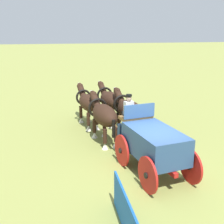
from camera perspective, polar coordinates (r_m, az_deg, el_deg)
The scene contains 7 objects.
ground_plane at distance 10.96m, azimuth 8.31°, elevation -12.09°, with size 220.00×220.00×0.00m, color olive.
show_wagon at distance 10.58m, azimuth 8.13°, elevation -6.14°, with size 5.68×2.18×2.72m.
draft_horse_rear_near at distance 13.29m, azimuth -1.72°, elevation -0.63°, with size 3.22×1.24×2.18m.
draft_horse_rear_off at distance 13.74m, azimuth 3.39°, elevation 0.22°, with size 3.12×1.23×2.26m.
draft_horse_lead_near at distance 15.69m, azimuth -4.96°, elevation 1.85°, with size 3.15×1.14×2.16m.
draft_horse_lead_off at distance 16.08m, azimuth -0.50°, elevation 2.33°, with size 3.11×1.22×2.18m.
sponsor_banner at distance 7.63m, azimuth 3.21°, elevation -20.96°, with size 3.20×0.06×1.10m, color #1959B2.
Camera 1 is at (-8.89, 3.82, 5.14)m, focal length 45.38 mm.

